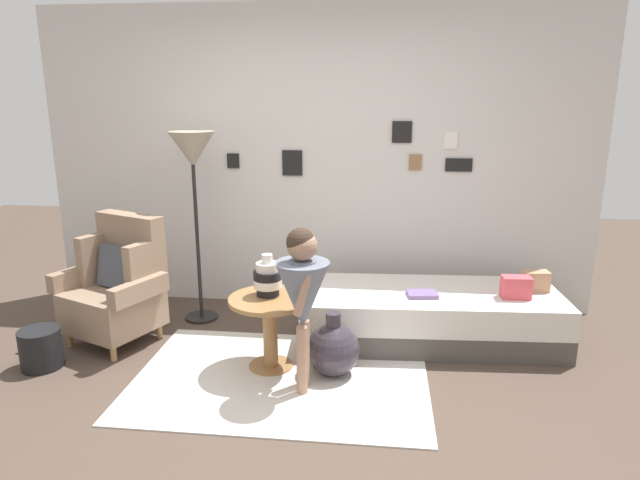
% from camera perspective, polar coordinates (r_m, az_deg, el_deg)
% --- Properties ---
extents(ground_plane, '(12.00, 12.00, 0.00)m').
position_cam_1_polar(ground_plane, '(3.42, -4.52, -18.00)').
color(ground_plane, '#4C3D33').
extents(gallery_wall, '(4.80, 0.12, 2.60)m').
position_cam_1_polar(gallery_wall, '(4.84, -0.42, 8.21)').
color(gallery_wall, silver).
rests_on(gallery_wall, ground).
extents(rug, '(1.96, 1.36, 0.01)m').
position_cam_1_polar(rug, '(3.83, -4.04, -14.06)').
color(rug, silver).
rests_on(rug, ground).
extents(armchair, '(0.89, 0.79, 0.97)m').
position_cam_1_polar(armchair, '(4.50, -20.19, -4.46)').
color(armchair, tan).
rests_on(armchair, ground).
extents(daybed, '(1.94, 0.90, 0.40)m').
position_cam_1_polar(daybed, '(4.38, 11.63, -7.67)').
color(daybed, '#4C4742').
rests_on(daybed, ground).
extents(pillow_head, '(0.20, 0.14, 0.16)m').
position_cam_1_polar(pillow_head, '(4.52, 21.45, -3.98)').
color(pillow_head, tan).
rests_on(pillow_head, daybed).
extents(pillow_mid, '(0.21, 0.13, 0.16)m').
position_cam_1_polar(pillow_mid, '(4.31, 19.66, -4.64)').
color(pillow_mid, '#D64C56').
rests_on(pillow_mid, daybed).
extents(side_table, '(0.56, 0.56, 0.52)m').
position_cam_1_polar(side_table, '(3.82, -5.22, -8.03)').
color(side_table, '#9E7042').
rests_on(side_table, ground).
extents(vase_striped, '(0.19, 0.19, 0.29)m').
position_cam_1_polar(vase_striped, '(3.78, -5.46, -3.97)').
color(vase_striped, black).
rests_on(vase_striped, side_table).
extents(floor_lamp, '(0.37, 0.37, 1.58)m').
position_cam_1_polar(floor_lamp, '(4.54, -13.06, 8.18)').
color(floor_lamp, black).
rests_on(floor_lamp, ground).
extents(person_child, '(0.34, 0.34, 1.08)m').
position_cam_1_polar(person_child, '(3.41, -1.82, -5.19)').
color(person_child, '#A37A60').
rests_on(person_child, ground).
extents(book_on_daybed, '(0.24, 0.19, 0.03)m').
position_cam_1_polar(book_on_daybed, '(4.19, 10.55, -5.54)').
color(book_on_daybed, slate).
rests_on(book_on_daybed, daybed).
extents(demijohn_near, '(0.36, 0.36, 0.45)m').
position_cam_1_polar(demijohn_near, '(3.79, 1.37, -11.24)').
color(demijohn_near, '#332D38').
rests_on(demijohn_near, ground).
extents(magazine_basket, '(0.28, 0.28, 0.28)m').
position_cam_1_polar(magazine_basket, '(4.36, -26.97, -10.00)').
color(magazine_basket, black).
rests_on(magazine_basket, ground).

